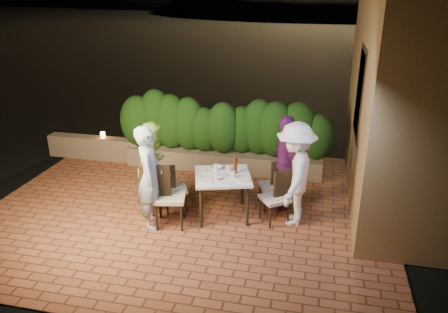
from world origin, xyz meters
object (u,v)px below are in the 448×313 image
(beer_bottle, at_px, (235,164))
(diner_blue, at_px, (150,177))
(diner_green, at_px, (155,167))
(diner_purple, at_px, (285,162))
(chair_right_back, at_px, (272,185))
(bowl, at_px, (217,168))
(chair_left_front, at_px, (170,196))
(chair_right_front, at_px, (275,197))
(diner_white, at_px, (295,174))
(parapet_lamp, at_px, (103,135))
(chair_left_back, at_px, (175,188))
(dining_table, at_px, (223,195))

(beer_bottle, bearing_deg, diner_blue, -150.09)
(diner_green, distance_m, diner_purple, 2.25)
(beer_bottle, relative_size, chair_right_back, 0.39)
(bowl, relative_size, diner_green, 0.11)
(chair_left_front, distance_m, diner_purple, 2.08)
(chair_left_front, xyz_separation_m, chair_right_front, (1.65, 0.47, -0.08))
(bowl, relative_size, chair_right_back, 0.21)
(chair_right_front, distance_m, diner_white, 0.52)
(parapet_lamp, bearing_deg, diner_white, -23.54)
(chair_left_front, bearing_deg, bowl, 38.56)
(chair_left_front, xyz_separation_m, diner_green, (-0.41, 0.45, 0.28))
(chair_left_back, relative_size, parapet_lamp, 6.12)
(chair_left_front, bearing_deg, chair_right_back, 20.14)
(dining_table, distance_m, diner_green, 1.25)
(dining_table, relative_size, diner_white, 0.53)
(chair_left_back, height_order, chair_right_back, chair_right_back)
(bowl, height_order, parapet_lamp, bowl)
(chair_right_front, distance_m, diner_blue, 2.06)
(bowl, height_order, chair_right_back, chair_right_back)
(chair_left_front, distance_m, diner_green, 0.67)
(chair_left_front, bearing_deg, diner_purple, 19.15)
(diner_green, distance_m, parapet_lamp, 2.89)
(bowl, xyz_separation_m, parapet_lamp, (-3.07, 1.72, -0.20))
(beer_bottle, distance_m, chair_right_front, 0.86)
(beer_bottle, relative_size, parapet_lamp, 2.44)
(diner_white, distance_m, parapet_lamp, 4.83)
(chair_right_back, distance_m, diner_white, 0.74)
(chair_left_front, bearing_deg, chair_left_back, 87.39)
(chair_right_back, height_order, parapet_lamp, chair_right_back)
(beer_bottle, bearing_deg, diner_green, -172.19)
(beer_bottle, bearing_deg, chair_left_back, -172.32)
(dining_table, distance_m, chair_left_front, 0.93)
(chair_left_back, distance_m, chair_right_back, 1.70)
(dining_table, xyz_separation_m, beer_bottle, (0.19, 0.13, 0.55))
(bowl, relative_size, diner_white, 0.11)
(diner_purple, height_order, parapet_lamp, diner_purple)
(diner_green, relative_size, parapet_lamp, 11.56)
(chair_left_back, bearing_deg, bowl, -7.70)
(bowl, bearing_deg, dining_table, -57.72)
(chair_left_back, distance_m, diner_white, 2.09)
(chair_right_front, bearing_deg, dining_table, -38.73)
(chair_left_back, height_order, diner_purple, diner_purple)
(chair_left_back, xyz_separation_m, chair_right_back, (1.63, 0.49, 0.00))
(dining_table, bearing_deg, chair_left_front, -146.85)
(chair_right_back, xyz_separation_m, diner_green, (-1.95, -0.53, 0.38))
(diner_blue, distance_m, parapet_lamp, 3.36)
(diner_white, bearing_deg, dining_table, -83.37)
(dining_table, distance_m, chair_right_back, 0.91)
(beer_bottle, relative_size, diner_blue, 0.20)
(beer_bottle, distance_m, chair_right_back, 0.84)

